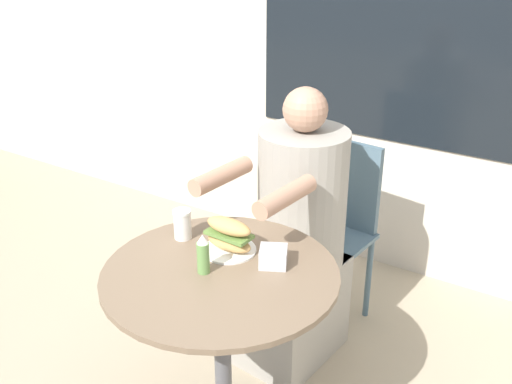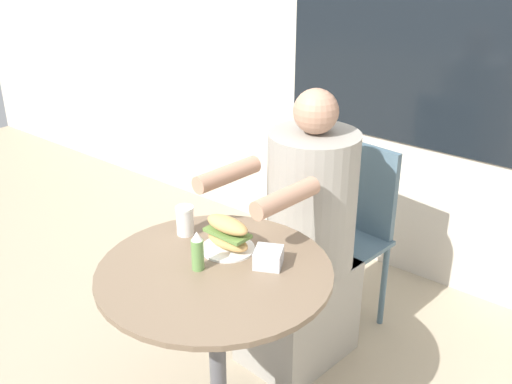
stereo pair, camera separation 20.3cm
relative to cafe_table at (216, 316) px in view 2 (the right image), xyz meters
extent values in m
cube|color=beige|center=(0.00, 1.54, 0.86)|extent=(8.00, 0.08, 2.80)
cylinder|color=brown|center=(0.00, 0.00, 0.18)|extent=(0.78, 0.78, 0.02)
cylinder|color=#515156|center=(0.00, 0.00, -0.18)|extent=(0.06, 0.06, 0.69)
cube|color=slate|center=(-0.03, 0.84, -0.10)|extent=(0.42, 0.42, 0.02)
cube|color=slate|center=(-0.02, 1.02, 0.12)|extent=(0.35, 0.07, 0.42)
cylinder|color=slate|center=(0.11, 0.66, -0.33)|extent=(0.03, 0.03, 0.43)
cylinder|color=slate|center=(-0.21, 0.70, -0.33)|extent=(0.03, 0.03, 0.43)
cylinder|color=slate|center=(0.15, 0.99, -0.33)|extent=(0.03, 0.03, 0.43)
cylinder|color=slate|center=(-0.18, 1.03, -0.33)|extent=(0.03, 0.03, 0.43)
cube|color=gray|center=(-0.04, 0.56, -0.32)|extent=(0.39, 0.49, 0.45)
cylinder|color=gray|center=(-0.03, 0.62, 0.20)|extent=(0.37, 0.37, 0.58)
sphere|color=tan|center=(-0.03, 0.62, 0.57)|extent=(0.18, 0.18, 0.18)
cylinder|color=tan|center=(0.08, 0.28, 0.37)|extent=(0.10, 0.30, 0.07)
cylinder|color=tan|center=(-0.21, 0.31, 0.37)|extent=(0.10, 0.30, 0.07)
cylinder|color=white|center=(-0.05, 0.12, 0.19)|extent=(0.19, 0.19, 0.01)
ellipsoid|color=tan|center=(-0.05, 0.12, 0.22)|extent=(0.18, 0.08, 0.05)
cube|color=olive|center=(-0.05, 0.12, 0.26)|extent=(0.17, 0.09, 0.01)
ellipsoid|color=tan|center=(-0.05, 0.12, 0.29)|extent=(0.18, 0.08, 0.05)
cylinder|color=silver|center=(-0.24, 0.11, 0.24)|extent=(0.06, 0.06, 0.10)
cylinder|color=white|center=(-0.24, 0.11, 0.29)|extent=(0.07, 0.07, 0.01)
cube|color=silver|center=(0.12, 0.13, 0.22)|extent=(0.12, 0.12, 0.06)
cylinder|color=#66934C|center=(-0.04, -0.03, 0.24)|extent=(0.04, 0.04, 0.11)
cone|color=white|center=(-0.04, -0.03, 0.31)|extent=(0.04, 0.04, 0.03)
camera|label=1|loc=(0.99, -1.34, 1.25)|focal=42.00mm
camera|label=2|loc=(1.15, -1.23, 1.25)|focal=42.00mm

